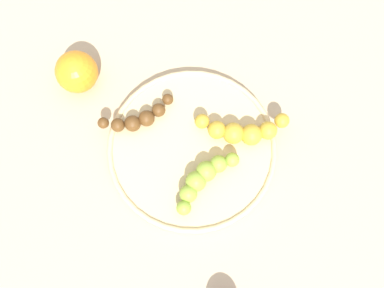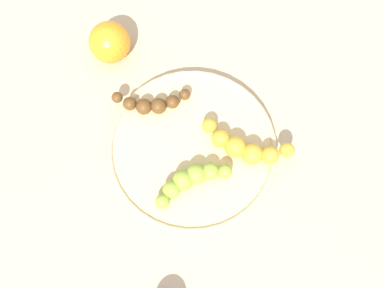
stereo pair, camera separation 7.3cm
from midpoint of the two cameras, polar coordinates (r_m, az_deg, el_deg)
The scene contains 6 objects.
ground_plane at distance 0.76m, azimuth -2.69°, elevation -1.29°, with size 2.40×2.40×0.00m, color tan.
fruit_bowl at distance 0.75m, azimuth -2.73°, elevation -1.03°, with size 0.30×0.30×0.02m.
banana_green at distance 0.71m, azimuth -1.41°, elevation -5.03°, with size 0.12×0.08×0.04m.
banana_spotted at distance 0.73m, azimuth 3.94°, elevation 1.29°, with size 0.16×0.08×0.04m.
banana_overripe at distance 0.76m, azimuth -9.81°, elevation 2.97°, with size 0.14×0.05×0.03m.
orange_fruit at distance 0.81m, azimuth -17.53°, elevation 8.71°, with size 0.08×0.08×0.08m, color orange.
Camera 1 is at (-0.06, -0.21, 0.73)m, focal length 40.27 mm.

